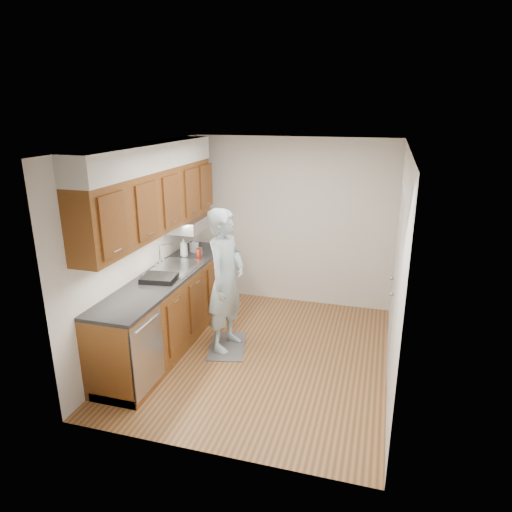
# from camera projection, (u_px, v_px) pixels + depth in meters

# --- Properties ---
(floor) EXTENTS (3.50, 3.50, 0.00)m
(floor) POSITION_uv_depth(u_px,v_px,m) (261.00, 354.00, 5.60)
(floor) COLOR #9C603B
(floor) RESTS_ON ground
(ceiling) EXTENTS (3.50, 3.50, 0.00)m
(ceiling) POSITION_uv_depth(u_px,v_px,m) (262.00, 146.00, 4.82)
(ceiling) COLOR white
(ceiling) RESTS_ON wall_left
(wall_left) EXTENTS (0.02, 3.50, 2.50)m
(wall_left) POSITION_uv_depth(u_px,v_px,m) (144.00, 247.00, 5.61)
(wall_left) COLOR silver
(wall_left) RESTS_ON floor
(wall_right) EXTENTS (0.02, 3.50, 2.50)m
(wall_right) POSITION_uv_depth(u_px,v_px,m) (398.00, 270.00, 4.82)
(wall_right) COLOR silver
(wall_right) RESTS_ON floor
(wall_back) EXTENTS (3.00, 0.02, 2.50)m
(wall_back) POSITION_uv_depth(u_px,v_px,m) (292.00, 222.00, 6.81)
(wall_back) COLOR silver
(wall_back) RESTS_ON floor
(counter) EXTENTS (0.64, 2.80, 1.30)m
(counter) POSITION_uv_depth(u_px,v_px,m) (170.00, 307.00, 5.76)
(counter) COLOR brown
(counter) RESTS_ON floor
(upper_cabinets) EXTENTS (0.47, 2.80, 1.21)m
(upper_cabinets) POSITION_uv_depth(u_px,v_px,m) (154.00, 191.00, 5.39)
(upper_cabinets) COLOR brown
(upper_cabinets) RESTS_ON wall_left
(closet_door) EXTENTS (0.02, 1.22, 2.05)m
(closet_door) POSITION_uv_depth(u_px,v_px,m) (394.00, 280.00, 5.17)
(closet_door) COLOR silver
(closet_door) RESTS_ON wall_right
(floor_mat) EXTENTS (0.59, 0.82, 0.01)m
(floor_mat) POSITION_uv_depth(u_px,v_px,m) (227.00, 346.00, 5.78)
(floor_mat) COLOR slate
(floor_mat) RESTS_ON floor
(person) EXTENTS (0.57, 0.77, 2.01)m
(person) POSITION_uv_depth(u_px,v_px,m) (226.00, 271.00, 5.47)
(person) COLOR #9DB5C0
(person) RESTS_ON floor_mat
(soap_bottle_a) EXTENTS (0.15, 0.15, 0.28)m
(soap_bottle_a) POSITION_uv_depth(u_px,v_px,m) (184.00, 247.00, 6.21)
(soap_bottle_a) COLOR silver
(soap_bottle_a) RESTS_ON counter
(soap_bottle_b) EXTENTS (0.11, 0.11, 0.21)m
(soap_bottle_b) POSITION_uv_depth(u_px,v_px,m) (194.00, 245.00, 6.43)
(soap_bottle_b) COLOR silver
(soap_bottle_b) RESTS_ON counter
(soda_can) EXTENTS (0.09, 0.09, 0.13)m
(soda_can) POSITION_uv_depth(u_px,v_px,m) (199.00, 254.00, 6.17)
(soda_can) COLOR #B0311E
(soda_can) RESTS_ON counter
(steel_can) EXTENTS (0.08, 0.08, 0.12)m
(steel_can) POSITION_uv_depth(u_px,v_px,m) (200.00, 252.00, 6.25)
(steel_can) COLOR #A5A5AA
(steel_can) RESTS_ON counter
(dish_rack) EXTENTS (0.43, 0.37, 0.06)m
(dish_rack) POSITION_uv_depth(u_px,v_px,m) (159.00, 278.00, 5.38)
(dish_rack) COLOR black
(dish_rack) RESTS_ON counter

